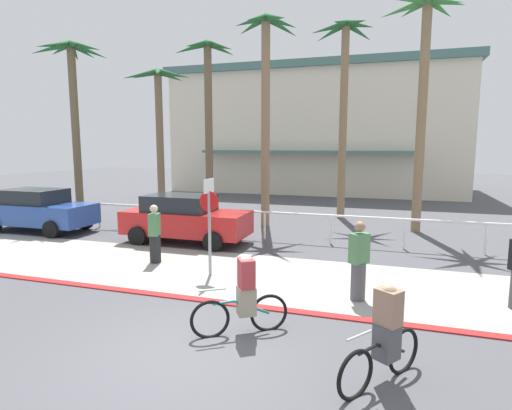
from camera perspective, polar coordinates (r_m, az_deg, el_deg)
The scene contains 18 objects.
ground_plane at distance 16.50m, azimuth 6.70°, elevation -3.83°, with size 80.00×80.00×0.00m, color #4C4C51.
sidewalk_strip at distance 11.05m, azimuth 0.74°, elevation -9.76°, with size 44.00×4.00×0.02m, color #9E9E93.
curb_paint at distance 9.26m, azimuth -3.01°, elevation -13.34°, with size 44.00×0.24×0.03m, color maroon.
building_backdrop at distance 34.05m, azimuth 8.81°, elevation 9.92°, with size 21.07×12.92×9.01m.
rail_fence at distance 14.90m, azimuth 5.63°, elevation -1.81°, with size 21.77×0.08×1.04m.
stop_sign_bike_lane at distance 10.85m, azimuth -6.41°, elevation -1.08°, with size 0.52×0.56×2.56m.
palm_tree_0 at distance 21.51m, azimuth -23.82°, elevation 15.05°, with size 3.42×3.29×8.12m.
palm_tree_1 at distance 21.39m, azimuth -13.18°, elevation 12.79°, with size 3.20×3.07×7.11m.
palm_tree_2 at distance 20.38m, azimuth -6.60°, elevation 15.05°, with size 3.04×3.06×8.24m.
palm_tree_3 at distance 17.75m, azimuth 1.41°, elevation 17.37°, with size 2.79×3.01×8.65m.
palm_tree_4 at distance 20.19m, azimuth 11.94°, elevation 16.74°, with size 2.83×3.03×8.97m.
palm_tree_5 at distance 17.78m, azimuth 21.96°, elevation 17.95°, with size 3.10×3.48×8.91m.
car_blue_0 at distance 18.73m, azimuth -27.61°, elevation -0.58°, with size 4.40×2.02×1.69m.
car_red_1 at distance 14.88m, azimuth -9.69°, elevation -1.79°, with size 4.40×2.02×1.69m.
cyclist_teal_0 at distance 7.72m, azimuth -1.68°, elevation -12.42°, with size 1.55×1.06×1.50m.
cyclist_black_1 at distance 6.51m, azimuth 17.21°, elevation -16.86°, with size 1.10×1.52×1.50m.
pedestrian_0 at distance 9.48m, azimuth 13.86°, elevation -7.85°, with size 0.46×0.47×1.78m.
pedestrian_1 at distance 12.46m, azimuth -13.67°, elevation -4.18°, with size 0.39×0.45×1.72m.
Camera 1 is at (3.10, -5.85, 3.40)m, focal length 29.26 mm.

